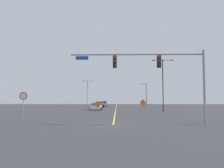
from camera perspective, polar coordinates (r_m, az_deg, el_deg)
The scene contains 12 objects.
ground at distance 19.97m, azimuth 0.31°, elevation -10.01°, with size 149.19×149.19×0.00m, color #38383A.
road_centre_stripe at distance 61.32m, azimuth 1.06°, elevation -5.71°, with size 0.16×82.88×0.01m.
traffic_signal_assembly at distance 20.31m, azimuth 11.31°, elevation 3.97°, with size 11.59×0.44×6.42m.
stop_sign at distance 24.13m, azimuth -21.12°, elevation -3.89°, with size 0.76×0.07×2.86m.
street_lamp_near_left at distance 74.43m, azimuth 8.35°, elevation -2.26°, with size 1.88×0.24×7.11m.
street_lamp_far_left at distance 41.67m, azimuth 12.48°, elevation 0.80°, with size 3.77×0.24×9.19m.
street_lamp_mid_left at distance 71.61m, azimuth -6.10°, elevation -1.70°, with size 2.87×0.24×7.85m.
construction_sign_left_lane at distance 47.25m, azimuth 7.67°, elevation -4.68°, with size 1.35×0.24×2.11m.
construction_sign_median_far at distance 36.43m, azimuth -3.60°, elevation -5.29°, with size 1.08×0.06×1.83m.
car_silver_near at distance 67.38m, azimuth -2.05°, elevation -4.93°, with size 2.10×4.22×1.49m.
car_black_approaching at distance 57.10m, azimuth -3.15°, elevation -5.19°, with size 2.28×4.07×1.46m.
car_white_distant at distance 45.89m, azimuth -3.85°, elevation -5.59°, with size 2.19×4.31×1.34m.
Camera 1 is at (0.38, -19.84, 2.21)m, focal length 36.94 mm.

